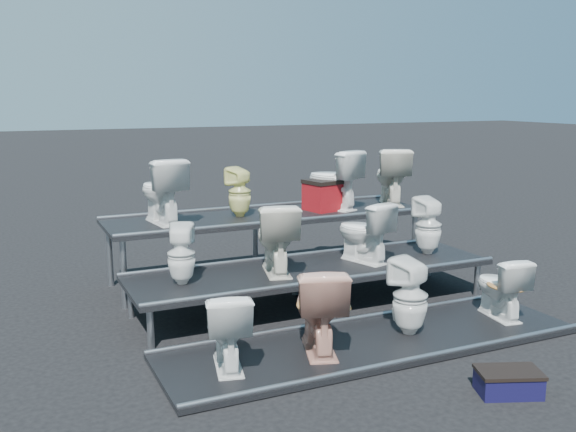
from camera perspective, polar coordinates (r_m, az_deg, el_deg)
name	(u,v)px	position (r m, az deg, el deg)	size (l,w,h in m)	color
ground	(313,306)	(7.48, 2.21, -8.00)	(80.00, 80.00, 0.00)	black
tier_front	(373,343)	(6.41, 7.56, -11.09)	(4.20, 1.20, 0.06)	black
tier_mid	(313,287)	(7.40, 2.22, -6.31)	(4.20, 1.20, 0.46)	black
tier_back	(269,246)	(8.49, -1.73, -2.68)	(4.20, 1.20, 0.86)	black
toilet_0	(227,328)	(5.66, -5.47, -9.92)	(0.39, 0.69, 0.70)	white
toilet_1	(319,308)	(5.97, 2.73, -8.15)	(0.46, 0.80, 0.82)	tan
toilet_2	(410,296)	(6.49, 10.80, -7.03)	(0.34, 0.35, 0.77)	white
toilet_3	(500,287)	(7.21, 18.34, -5.98)	(0.37, 0.66, 0.67)	white
toilet_4	(181,254)	(6.73, -9.47, -3.36)	(0.29, 0.29, 0.64)	white
toilet_5	(276,237)	(7.05, -1.10, -1.92)	(0.44, 0.78, 0.79)	silver
toilet_6	(364,232)	(7.57, 6.74, -1.39)	(0.40, 0.71, 0.72)	white
toilet_7	(428,225)	(8.08, 12.37, -0.83)	(0.32, 0.33, 0.71)	white
toilet_8	(162,191)	(7.90, -11.18, 2.23)	(0.45, 0.78, 0.80)	white
toilet_9	(240,192)	(8.20, -4.33, 2.15)	(0.29, 0.29, 0.64)	#F3EF96
toilet_10	(333,179)	(8.75, 4.03, 3.26)	(0.45, 0.79, 0.81)	white
toilet_11	(391,176)	(9.23, 9.16, 3.53)	(0.45, 0.79, 0.80)	silver
red_crate	(326,197)	(8.69, 3.36, 1.74)	(0.51, 0.41, 0.37)	maroon
step_stool	(508,384)	(5.68, 19.00, -13.92)	(0.49, 0.29, 0.18)	black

